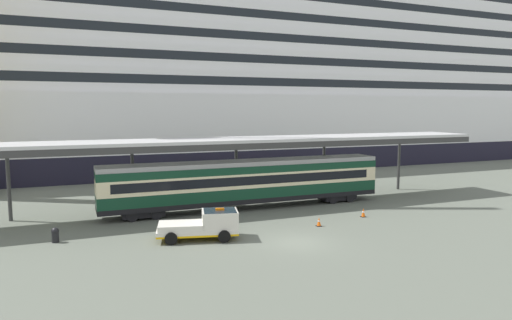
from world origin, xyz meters
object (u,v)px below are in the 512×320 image
cruise_ship (260,76)px  traffic_cone_near (319,222)px  quay_bollard (55,234)px  train_carriage (247,182)px  service_truck (206,224)px  traffic_cone_mid (363,213)px

cruise_ship → traffic_cone_near: (-11.69, -39.13, -13.35)m
cruise_ship → quay_bollard: size_ratio=127.32×
quay_bollard → cruise_ship: bearing=51.2°
traffic_cone_near → cruise_ship: bearing=73.4°
traffic_cone_near → quay_bollard: 17.77m
cruise_ship → quay_bollard: bearing=-128.8°
train_carriage → quay_bollard: size_ratio=25.26×
service_truck → traffic_cone_mid: 13.20m
traffic_cone_mid → quay_bollard: quay_bollard is taller
train_carriage → service_truck: size_ratio=4.39×
cruise_ship → train_carriage: (-14.42, -31.64, -11.36)m
quay_bollard → traffic_cone_near: bearing=-9.1°
train_carriage → service_truck: 9.55m
service_truck → traffic_cone_near: size_ratio=8.30×
traffic_cone_mid → train_carriage: bearing=139.5°
traffic_cone_near → traffic_cone_mid: bearing=14.1°
cruise_ship → service_truck: size_ratio=22.11×
traffic_cone_mid → traffic_cone_near: bearing=-165.9°
traffic_cone_mid → quay_bollard: 22.26m
quay_bollard → train_carriage: bearing=17.5°
train_carriage → traffic_cone_mid: 9.92m
traffic_cone_near → train_carriage: bearing=110.1°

